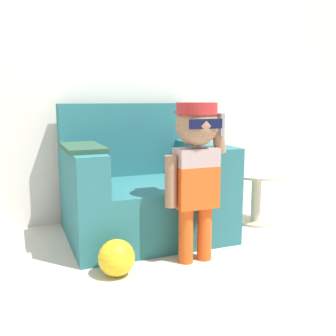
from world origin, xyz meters
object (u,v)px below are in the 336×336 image
object	(u,v)px
person_child	(196,158)
armchair	(142,189)
side_table	(256,193)
toy_ball	(117,258)

from	to	relation	value
person_child	armchair	bearing A→B (deg)	102.48
person_child	side_table	distance (m)	1.00
person_child	toy_ball	world-z (taller)	person_child
person_child	toy_ball	xyz separation A→B (m)	(-0.50, -0.02, -0.54)
person_child	toy_ball	size ratio (longest dim) A/B	4.63
armchair	toy_ball	xyz separation A→B (m)	(-0.36, -0.63, -0.23)
side_table	toy_ball	xyz separation A→B (m)	(-1.27, -0.51, -0.14)
armchair	side_table	bearing A→B (deg)	-7.46
person_child	toy_ball	bearing A→B (deg)	-177.52
side_table	toy_ball	distance (m)	1.38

